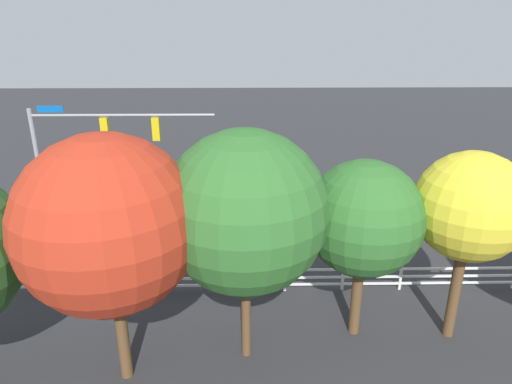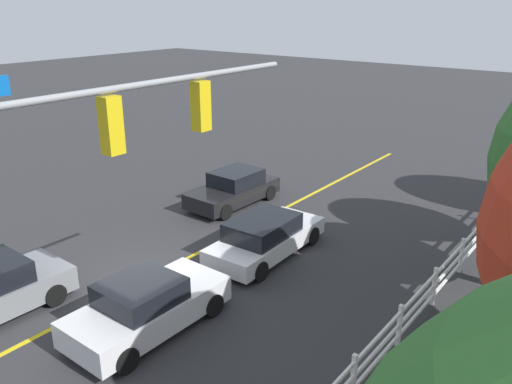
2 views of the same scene
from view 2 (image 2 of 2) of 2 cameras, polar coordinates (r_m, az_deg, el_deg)
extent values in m
plane|color=#2D2D30|center=(16.44, -12.41, -9.59)|extent=(120.00, 120.00, 0.00)
cube|color=gold|center=(18.91, -3.17, -5.00)|extent=(28.00, 0.16, 0.01)
cylinder|color=gray|center=(9.71, -11.88, 11.39)|extent=(7.88, 0.12, 0.12)
cube|color=gold|center=(9.31, -15.45, 6.98)|extent=(0.32, 0.28, 1.00)
sphere|color=red|center=(9.37, -16.19, 8.99)|extent=(0.17, 0.17, 0.17)
sphere|color=orange|center=(9.43, -16.01, 7.09)|extent=(0.17, 0.17, 0.17)
sphere|color=#148C19|center=(9.50, -15.82, 5.21)|extent=(0.17, 0.17, 0.17)
cube|color=gold|center=(10.76, -6.02, 9.27)|extent=(0.32, 0.28, 1.00)
sphere|color=red|center=(10.80, -6.67, 11.01)|extent=(0.17, 0.17, 0.17)
sphere|color=orange|center=(10.86, -6.60, 9.34)|extent=(0.17, 0.17, 0.17)
sphere|color=#148C19|center=(10.92, -6.53, 7.70)|extent=(0.17, 0.17, 0.17)
cube|color=black|center=(21.76, -2.51, -0.06)|extent=(4.20, 1.86, 0.62)
cube|color=black|center=(21.70, -2.17, 1.59)|extent=(2.01, 1.63, 0.59)
cylinder|color=black|center=(20.34, -3.41, -2.18)|extent=(0.65, 0.24, 0.64)
cylinder|color=black|center=(21.41, -6.65, -1.13)|extent=(0.65, 0.24, 0.64)
cylinder|color=black|center=(22.36, 1.47, -0.06)|extent=(0.65, 0.24, 0.64)
cylinder|color=black|center=(23.34, -1.71, 0.81)|extent=(0.65, 0.24, 0.64)
cylinder|color=black|center=(15.87, -21.01, -10.38)|extent=(0.64, 0.23, 0.64)
cylinder|color=black|center=(17.28, -24.10, -8.24)|extent=(0.64, 0.23, 0.64)
cube|color=silver|center=(17.53, 1.15, -5.30)|extent=(4.67, 1.94, 0.56)
cube|color=black|center=(17.11, 0.72, -3.81)|extent=(2.42, 1.69, 0.60)
cylinder|color=black|center=(19.22, 1.76, -3.53)|extent=(0.65, 0.24, 0.64)
cylinder|color=black|center=(18.41, 6.13, -4.75)|extent=(0.65, 0.24, 0.64)
cylinder|color=black|center=(16.95, -4.28, -6.96)|extent=(0.65, 0.24, 0.64)
cylinder|color=black|center=(16.03, 0.40, -8.59)|extent=(0.65, 0.24, 0.64)
cube|color=silver|center=(14.04, -11.58, -12.41)|extent=(4.32, 1.92, 0.69)
cube|color=black|center=(13.60, -12.46, -10.54)|extent=(1.87, 1.71, 0.56)
cylinder|color=black|center=(15.54, -9.54, -9.87)|extent=(0.64, 0.23, 0.64)
cylinder|color=black|center=(14.45, -4.70, -12.13)|extent=(0.64, 0.23, 0.64)
cylinder|color=black|center=(14.08, -18.56, -14.19)|extent=(0.64, 0.23, 0.64)
cylinder|color=black|center=(12.87, -13.96, -17.29)|extent=(0.64, 0.23, 0.64)
cube|color=white|center=(21.86, 25.06, -1.80)|extent=(0.10, 0.10, 1.15)
cube|color=white|center=(19.70, 23.43, -3.86)|extent=(0.10, 0.10, 1.15)
cube|color=white|center=(17.58, 21.38, -6.43)|extent=(0.10, 0.10, 1.15)
cube|color=white|center=(15.55, 18.76, -9.66)|extent=(0.10, 0.10, 1.15)
cube|color=white|center=(13.61, 15.29, -13.81)|extent=(0.10, 0.10, 1.15)
cube|color=white|center=(11.84, 10.53, -19.19)|extent=(0.10, 0.10, 1.15)
cube|color=white|center=(14.38, 17.31, -10.33)|extent=(26.00, 0.06, 0.09)
cube|color=white|center=(14.55, 17.16, -11.52)|extent=(26.00, 0.06, 0.09)
cube|color=white|center=(14.72, 17.03, -12.58)|extent=(26.00, 0.06, 0.09)
camera|label=1|loc=(16.59, 85.51, 9.20)|focal=30.88mm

